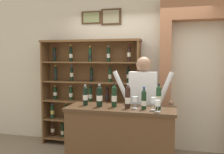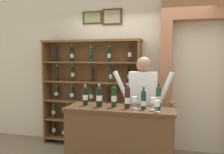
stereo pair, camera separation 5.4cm
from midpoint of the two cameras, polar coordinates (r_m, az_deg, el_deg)
The scene contains 14 objects.
back_wall at distance 4.65m, azimuth 6.42°, elevation 2.56°, with size 12.00×0.19×3.04m.
wine_shelf at distance 4.67m, azimuth -4.45°, elevation -3.52°, with size 1.91×0.33×2.00m.
archway_doorway at distance 4.47m, azimuth 20.45°, elevation 2.17°, with size 1.36×0.45×2.68m.
tasting_counter at distance 3.42m, azimuth 2.34°, elevation -15.49°, with size 1.45×0.53×1.02m.
shopkeeper at distance 3.71m, azimuth 7.73°, elevation -5.24°, with size 0.94×0.22×1.69m.
tasting_bottle_chianti at distance 3.43m, azimuth -5.79°, elevation -4.28°, with size 0.07×0.07×0.29m.
tasting_bottle_grappa at distance 3.32m, azimuth -2.53°, elevation -4.44°, with size 0.08×0.08×0.31m.
tasting_bottle_riserva at distance 3.30m, azimuth 0.92°, elevation -4.42°, with size 0.07×0.07×0.33m.
tasting_bottle_brunello at distance 3.23m, azimuth 4.09°, elevation -4.62°, with size 0.07×0.07×0.33m.
tasting_bottle_bianco at distance 3.19m, azimuth 7.83°, elevation -5.16°, with size 0.07×0.07×0.29m.
tasting_bottle_prosecco at distance 3.21m, azimuth 11.21°, elevation -4.62°, with size 0.07×0.07×0.33m.
wine_glass_spare at distance 3.14m, azimuth 10.04°, elevation -5.46°, with size 0.07×0.07×0.16m.
wine_glass_center at distance 3.04m, azimuth 10.99°, elevation -6.15°, with size 0.07×0.07×0.15m.
wine_glass_right at distance 3.20m, azimuth 5.79°, elevation -5.34°, with size 0.07×0.07×0.16m.
Camera 2 is at (0.73, -3.13, 1.69)m, focal length 39.27 mm.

